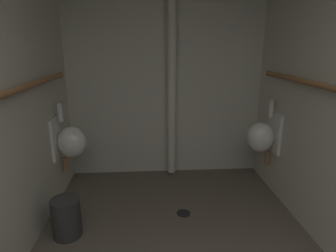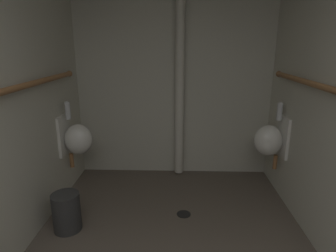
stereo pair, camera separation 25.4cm
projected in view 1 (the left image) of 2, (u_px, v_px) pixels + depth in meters
The scene contains 6 objects.
wall_back at pixel (165, 68), 3.53m from camera, with size 2.53×0.06×2.72m, color beige.
urinal_left_mid at pixel (70, 141), 3.06m from camera, with size 0.32×0.30×0.76m.
urinal_right_mid at pixel (262, 136), 3.22m from camera, with size 0.32×0.30×0.76m.
standpipe_back_wall at pixel (172, 69), 3.43m from camera, with size 0.11×0.11×2.67m, color beige.
floor_drain at pixel (184, 213), 2.90m from camera, with size 0.14×0.14×0.01m, color black.
waste_bin at pixel (66, 218), 2.52m from camera, with size 0.25×0.25×0.36m, color #2D2D2D.
Camera 1 is at (-0.21, -0.01, 1.64)m, focal length 30.79 mm.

